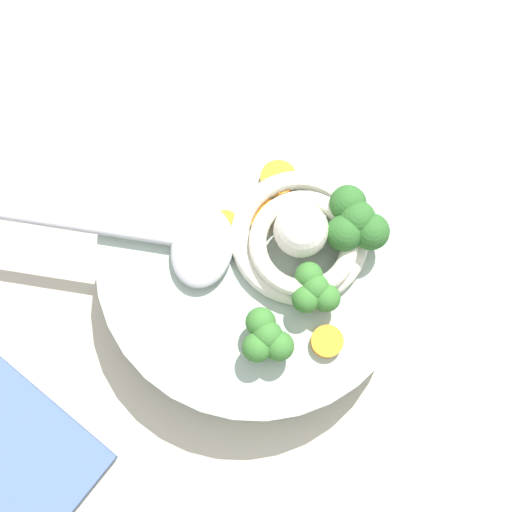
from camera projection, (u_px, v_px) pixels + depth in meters
table_slab at (205, 276)px, 56.07cm from camera, size 94.65×94.65×4.20cm
soup_bowl at (256, 264)px, 51.43cm from camera, size 22.96×22.96×5.13cm
noodle_pile at (301, 237)px, 47.94cm from camera, size 10.82×10.61×4.35cm
soup_spoon at (180, 242)px, 48.44cm from camera, size 16.33×12.12×1.60cm
broccoli_floret_right at (314, 290)px, 46.53cm from camera, size 3.81×3.27×3.01cm
broccoli_floret_beside_chili at (266, 338)px, 45.68cm from camera, size 3.99×3.44×3.16cm
broccoli_floret_rear at (355, 222)px, 47.02cm from camera, size 5.03×4.33×3.98cm
carrot_slice_center at (278, 179)px, 50.01cm from camera, size 2.64×2.64×0.72cm
carrot_slice_far at (224, 223)px, 49.29cm from camera, size 2.01×2.01×0.56cm
carrot_slice_extra_b at (260, 212)px, 49.54cm from camera, size 2.41×2.41×0.47cm
carrot_slice_extra_a at (327, 341)px, 47.22cm from camera, size 2.23×2.23×0.77cm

